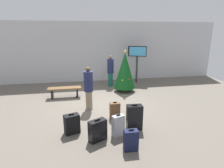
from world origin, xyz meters
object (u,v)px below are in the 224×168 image
flight_info_kiosk (137,57)px  suitcase_3 (118,126)px  suitcase_1 (72,124)px  suitcase_5 (131,140)px  suitcase_2 (134,117)px  traveller_1 (110,70)px  waiting_bench (65,90)px  traveller_0 (89,87)px  holiday_tree (125,70)px  suitcase_0 (98,130)px  suitcase_4 (115,111)px

flight_info_kiosk → suitcase_3: bearing=-112.6°
suitcase_1 → suitcase_5: 1.90m
suitcase_2 → suitcase_1: bearing=177.1°
traveller_1 → suitcase_5: traveller_1 is taller
waiting_bench → suitcase_3: (1.74, -3.76, -0.04)m
traveller_0 → suitcase_2: bearing=-55.6°
traveller_1 → suitcase_5: 6.07m
traveller_0 → suitcase_1: 1.99m
traveller_0 → traveller_1: 3.38m
waiting_bench → suitcase_5: size_ratio=2.53×
traveller_0 → suitcase_2: traveller_0 is taller
flight_info_kiosk → suitcase_2: size_ratio=2.63×
waiting_bench → holiday_tree: bearing=8.0°
waiting_bench → suitcase_0: (1.12, -3.91, -0.05)m
holiday_tree → traveller_0: holiday_tree is taller
suitcase_1 → suitcase_2: (1.93, -0.10, 0.10)m
traveller_1 → suitcase_5: size_ratio=2.88×
suitcase_1 → traveller_1: bearing=67.2°
suitcase_0 → suitcase_4: size_ratio=1.05×
traveller_1 → suitcase_4: size_ratio=2.79×
flight_info_kiosk → suitcase_3: (-2.39, -5.74, -1.26)m
traveller_0 → suitcase_4: 1.46m
holiday_tree → waiting_bench: bearing=-172.0°
waiting_bench → suitcase_1: size_ratio=2.40×
waiting_bench → traveller_0: 1.95m
suitcase_4 → flight_info_kiosk: bearing=63.8°
traveller_0 → suitcase_4: traveller_0 is taller
flight_info_kiosk → suitcase_2: flight_info_kiosk is taller
holiday_tree → suitcase_2: bearing=-99.7°
suitcase_0 → suitcase_2: 1.29m
suitcase_1 → suitcase_4: bearing=27.2°
flight_info_kiosk → suitcase_2: (-1.80, -5.44, -1.18)m
suitcase_4 → suitcase_5: bearing=-88.8°
suitcase_1 → suitcase_4: 1.66m
traveller_0 → suitcase_1: (-0.63, -1.79, -0.60)m
suitcase_1 → suitcase_5: bearing=-37.3°
traveller_1 → suitcase_4: (-0.57, -4.11, -0.62)m
suitcase_3 → suitcase_5: size_ratio=1.13×
suitcase_0 → suitcase_3: (0.62, 0.15, 0.01)m
waiting_bench → traveller_0: traveller_0 is taller
holiday_tree → suitcase_3: bearing=-106.6°
traveller_0 → traveller_1: size_ratio=0.98×
suitcase_0 → suitcase_3: 0.64m
traveller_1 → suitcase_1: 5.31m
flight_info_kiosk → waiting_bench: flight_info_kiosk is taller
waiting_bench → suitcase_3: size_ratio=2.25×
suitcase_0 → suitcase_5: 1.00m
traveller_0 → suitcase_5: bearing=-73.4°
flight_info_kiosk → traveller_1: size_ratio=1.26×
holiday_tree → suitcase_3: (-1.25, -4.18, -0.79)m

